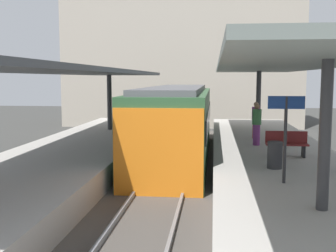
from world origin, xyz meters
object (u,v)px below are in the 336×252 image
object	(u,v)px
litter_bin	(275,155)
passenger_far_end	(257,124)
platform_bench	(287,143)
platform_sign	(286,119)
passenger_near_bench	(256,120)
commuter_train	(177,123)

from	to	relation	value
litter_bin	passenger_far_end	size ratio (longest dim) A/B	0.48
platform_bench	platform_sign	bearing A→B (deg)	-100.38
platform_sign	platform_bench	bearing A→B (deg)	79.62
platform_bench	platform_sign	world-z (taller)	platform_sign
platform_bench	platform_sign	xyz separation A→B (m)	(-0.68, -3.71, 1.16)
passenger_far_end	platform_bench	bearing A→B (deg)	-71.93
passenger_near_bench	passenger_far_end	xyz separation A→B (m)	(-0.16, -1.96, 0.02)
litter_bin	passenger_near_bench	world-z (taller)	passenger_near_bench
commuter_train	litter_bin	world-z (taller)	commuter_train
platform_bench	passenger_far_end	xyz separation A→B (m)	(-0.77, 2.37, 0.39)
litter_bin	passenger_far_end	world-z (taller)	passenger_far_end
platform_sign	litter_bin	xyz separation A→B (m)	(0.01, 1.74, -1.22)
platform_bench	passenger_near_bench	distance (m)	4.39
platform_sign	litter_bin	world-z (taller)	platform_sign
commuter_train	passenger_far_end	size ratio (longest dim) A/B	7.46
commuter_train	litter_bin	xyz separation A→B (m)	(3.40, -5.57, -0.33)
litter_bin	passenger_far_end	distance (m)	4.36
platform_sign	passenger_near_bench	distance (m)	8.08
platform_bench	litter_bin	bearing A→B (deg)	-108.71
commuter_train	passenger_near_bench	xyz separation A→B (m)	(3.46, 0.72, 0.11)
commuter_train	platform_bench	world-z (taller)	commuter_train
passenger_far_end	commuter_train	bearing A→B (deg)	159.45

